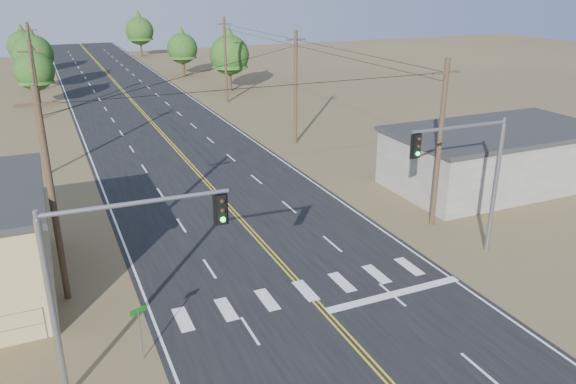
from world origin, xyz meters
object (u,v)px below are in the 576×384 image
signal_mast_right (474,168)px  street_sign (140,325)px  building_right (496,158)px  signal_mast_left (105,266)px

signal_mast_right → street_sign: size_ratio=3.22×
building_right → signal_mast_right: bearing=-139.7°
building_right → signal_mast_left: (-28.15, -11.19, 2.93)m
signal_mast_right → street_sign: (-17.50, -1.88, -3.47)m
signal_mast_left → street_sign: 3.72m
street_sign → signal_mast_left: bearing=-152.4°
signal_mast_left → signal_mast_right: size_ratio=0.97×
building_right → signal_mast_right: signal_mast_right is taller
street_sign → signal_mast_right: bearing=-14.0°
signal_mast_left → street_sign: bearing=50.2°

